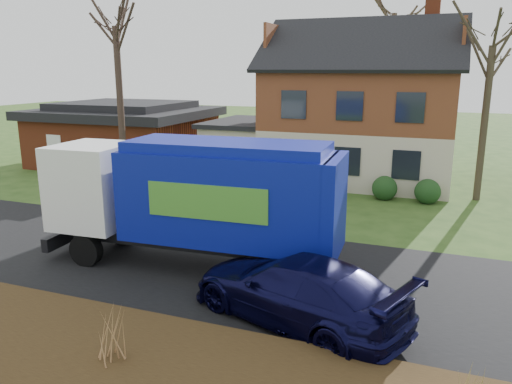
% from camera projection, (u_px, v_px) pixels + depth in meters
% --- Properties ---
extents(ground, '(120.00, 120.00, 0.00)m').
position_uv_depth(ground, '(210.00, 266.00, 14.59)').
color(ground, '#2A4717').
rests_on(ground, ground).
extents(road, '(80.00, 7.00, 0.02)m').
position_uv_depth(road, '(210.00, 266.00, 14.59)').
color(road, black).
rests_on(road, ground).
extents(mulch_verge, '(80.00, 3.50, 0.30)m').
position_uv_depth(mulch_verge, '(91.00, 356.00, 9.75)').
color(mulch_verge, black).
rests_on(mulch_verge, ground).
extents(main_house, '(12.95, 8.95, 9.26)m').
position_uv_depth(main_house, '(353.00, 100.00, 25.73)').
color(main_house, beige).
rests_on(main_house, ground).
extents(ranch_house, '(9.80, 8.20, 3.70)m').
position_uv_depth(ranch_house, '(125.00, 134.00, 30.10)').
color(ranch_house, '#973E21').
rests_on(ranch_house, ground).
extents(garbage_truck, '(8.76, 2.78, 3.71)m').
position_uv_depth(garbage_truck, '(198.00, 195.00, 14.09)').
color(garbage_truck, black).
rests_on(garbage_truck, ground).
extents(silver_sedan, '(4.33, 2.15, 1.36)m').
position_uv_depth(silver_sedan, '(163.00, 198.00, 19.60)').
color(silver_sedan, '#B9BDC1').
rests_on(silver_sedan, ground).
extents(navy_wagon, '(5.70, 3.86, 1.53)m').
position_uv_depth(navy_wagon, '(297.00, 290.00, 11.25)').
color(navy_wagon, black).
rests_on(navy_wagon, ground).
extents(tree_front_west, '(3.51, 3.51, 10.43)m').
position_uv_depth(tree_front_west, '(114.00, 0.00, 22.30)').
color(tree_front_west, '#3A2B22').
rests_on(tree_front_west, ground).
extents(tree_front_east, '(3.37, 3.37, 9.36)m').
position_uv_depth(tree_front_east, '(496.00, 18.00, 20.17)').
color(tree_front_east, '#3D3325').
rests_on(tree_front_east, ground).
extents(grass_clump_mid, '(0.36, 0.30, 1.00)m').
position_uv_depth(grass_clump_mid, '(113.00, 337.00, 9.21)').
color(grass_clump_mid, '#A37447').
rests_on(grass_clump_mid, mulch_verge).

